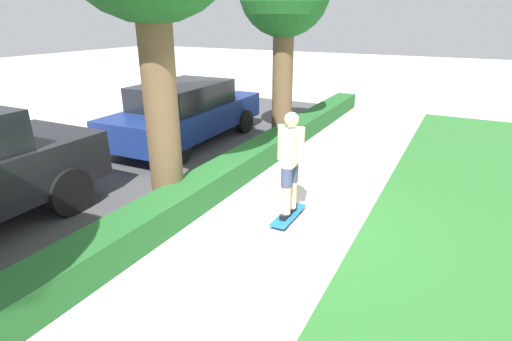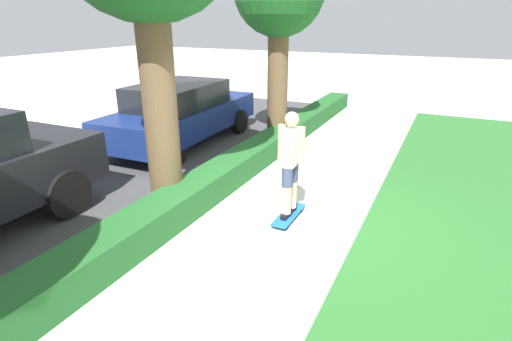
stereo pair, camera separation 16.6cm
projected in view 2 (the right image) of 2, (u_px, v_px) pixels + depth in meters
The scene contains 6 objects.
ground_plane at pixel (291, 221), 6.06m from camera, with size 60.00×60.00×0.00m, color beige.
street_asphalt at pixel (90, 176), 7.78m from camera, with size 17.25×5.00×0.01m.
hedge_row at pixel (202, 189), 6.63m from camera, with size 17.25×0.60×0.45m.
skateboard at pixel (289, 215), 6.10m from camera, with size 0.87×0.24×0.09m.
skater_person at pixel (291, 162), 5.79m from camera, with size 0.48×0.41×1.58m.
parked_car_middle at pixel (181, 112), 9.58m from camera, with size 4.57×1.91×1.46m.
Camera 2 is at (-5.06, -1.89, 2.90)m, focal length 28.00 mm.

